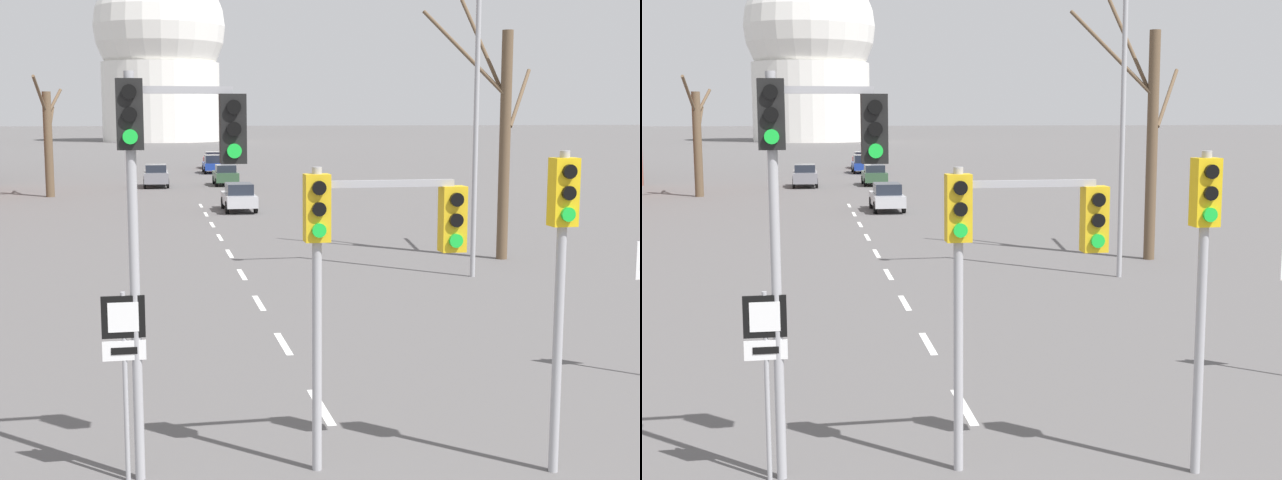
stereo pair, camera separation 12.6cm
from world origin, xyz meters
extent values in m
cube|color=silver|center=(0.00, 7.80, 0.00)|extent=(0.16, 2.00, 0.01)
cube|color=silver|center=(0.00, 12.30, 0.00)|extent=(0.16, 2.00, 0.01)
cube|color=silver|center=(0.00, 16.80, 0.00)|extent=(0.16, 2.00, 0.01)
cube|color=silver|center=(0.00, 21.30, 0.00)|extent=(0.16, 2.00, 0.01)
cube|color=silver|center=(0.00, 25.80, 0.00)|extent=(0.16, 2.00, 0.01)
cube|color=silver|center=(0.00, 30.30, 0.00)|extent=(0.16, 2.00, 0.01)
cube|color=silver|center=(0.00, 34.80, 0.00)|extent=(0.16, 2.00, 0.01)
cube|color=silver|center=(0.00, 39.30, 0.00)|extent=(0.16, 2.00, 0.01)
cube|color=silver|center=(0.00, 43.80, 0.00)|extent=(0.16, 2.00, 0.01)
cylinder|color=#9E9EA3|center=(-3.15, 5.17, 2.88)|extent=(0.14, 0.14, 5.76)
cube|color=black|center=(-3.15, 5.17, 5.18)|extent=(0.36, 0.28, 0.96)
cylinder|color=black|center=(-3.15, 5.00, 5.48)|extent=(0.20, 0.06, 0.20)
cylinder|color=black|center=(-3.15, 5.00, 5.18)|extent=(0.20, 0.06, 0.20)
cylinder|color=green|center=(-3.15, 5.00, 4.89)|extent=(0.20, 0.06, 0.20)
cube|color=#9E9EA3|center=(-2.45, 5.17, 5.51)|extent=(1.39, 0.10, 0.10)
cube|color=black|center=(-1.76, 5.17, 4.98)|extent=(0.36, 0.28, 0.96)
cylinder|color=black|center=(-1.76, 5.00, 5.28)|extent=(0.20, 0.06, 0.20)
cylinder|color=black|center=(-1.76, 5.00, 4.98)|extent=(0.20, 0.06, 0.20)
cylinder|color=green|center=(-1.76, 5.00, 4.69)|extent=(0.20, 0.06, 0.20)
cylinder|color=#9E9EA3|center=(2.79, 4.30, 2.34)|extent=(0.14, 0.14, 4.69)
cube|color=yellow|center=(2.79, 4.30, 4.11)|extent=(0.36, 0.28, 0.96)
cylinder|color=black|center=(2.79, 4.13, 4.40)|extent=(0.20, 0.06, 0.20)
cylinder|color=black|center=(2.79, 4.13, 4.11)|extent=(0.20, 0.06, 0.20)
cylinder|color=green|center=(2.79, 4.13, 3.81)|extent=(0.20, 0.06, 0.20)
cylinder|color=#9E9EA3|center=(-0.60, 5.03, 2.23)|extent=(0.14, 0.14, 4.45)
cube|color=gold|center=(-0.60, 5.03, 3.87)|extent=(0.36, 0.28, 0.96)
cylinder|color=black|center=(-0.60, 4.86, 4.17)|extent=(0.20, 0.06, 0.20)
cylinder|color=black|center=(-0.60, 4.86, 3.87)|extent=(0.20, 0.06, 0.20)
cylinder|color=green|center=(-0.60, 4.86, 3.58)|extent=(0.20, 0.06, 0.20)
cube|color=#9E9EA3|center=(0.41, 5.03, 4.20)|extent=(2.01, 0.10, 0.10)
cube|color=gold|center=(1.42, 5.03, 3.67)|extent=(0.36, 0.28, 0.96)
cylinder|color=black|center=(1.42, 4.86, 3.97)|extent=(0.20, 0.06, 0.20)
cylinder|color=black|center=(1.42, 4.86, 3.67)|extent=(0.20, 0.06, 0.20)
cylinder|color=green|center=(1.42, 4.86, 3.38)|extent=(0.20, 0.06, 0.20)
cylinder|color=#9E9EA3|center=(-3.32, 5.15, 1.37)|extent=(0.07, 0.07, 2.74)
cube|color=black|center=(-3.32, 5.13, 2.39)|extent=(0.60, 0.03, 0.60)
cube|color=white|center=(-3.32, 5.11, 2.39)|extent=(0.42, 0.01, 0.42)
cube|color=white|center=(-3.32, 5.13, 1.91)|extent=(0.60, 0.03, 0.28)
cube|color=black|center=(-3.32, 5.11, 1.91)|extent=(0.36, 0.01, 0.10)
cylinder|color=#9E9EA3|center=(7.26, 19.53, 4.52)|extent=(0.16, 0.16, 9.04)
cube|color=maroon|center=(3.29, 79.56, 0.68)|extent=(1.68, 4.26, 0.70)
cube|color=#1E232D|center=(3.29, 79.35, 1.31)|extent=(1.42, 2.05, 0.57)
cylinder|color=black|center=(2.50, 80.89, 0.33)|extent=(0.18, 0.65, 0.65)
cylinder|color=black|center=(4.08, 80.89, 0.33)|extent=(0.18, 0.65, 0.65)
cylinder|color=black|center=(2.50, 78.24, 0.33)|extent=(0.18, 0.65, 0.65)
cylinder|color=black|center=(4.08, 78.24, 0.33)|extent=(0.18, 0.65, 0.65)
cube|color=slate|center=(-2.37, 57.71, 0.72)|extent=(1.69, 4.13, 0.74)
cube|color=#1E232D|center=(-2.37, 57.50, 1.36)|extent=(1.44, 1.98, 0.54)
cylinder|color=black|center=(-3.16, 58.99, 0.35)|extent=(0.18, 0.70, 0.70)
cylinder|color=black|center=(-1.57, 58.99, 0.35)|extent=(0.18, 0.70, 0.70)
cylinder|color=black|center=(-3.16, 56.43, 0.35)|extent=(0.18, 0.70, 0.70)
cylinder|color=black|center=(-1.57, 56.43, 0.35)|extent=(0.18, 0.70, 0.70)
cube|color=#2D4C33|center=(2.68, 58.44, 0.65)|extent=(1.65, 3.97, 0.68)
cube|color=#1E232D|center=(2.68, 58.24, 1.25)|extent=(1.40, 1.91, 0.53)
cylinder|color=black|center=(1.91, 59.67, 0.31)|extent=(0.18, 0.61, 0.61)
cylinder|color=black|center=(3.46, 59.67, 0.31)|extent=(0.18, 0.61, 0.61)
cylinder|color=black|center=(1.91, 57.20, 0.31)|extent=(0.18, 0.61, 0.61)
cylinder|color=black|center=(3.46, 57.20, 0.31)|extent=(0.18, 0.61, 0.61)
cube|color=#B7B7BC|center=(1.87, 40.69, 0.63)|extent=(1.61, 4.30, 0.60)
cube|color=#1E232D|center=(1.87, 40.47, 1.22)|extent=(1.37, 2.06, 0.58)
cylinder|color=black|center=(1.11, 42.02, 0.33)|extent=(0.18, 0.65, 0.65)
cylinder|color=black|center=(2.62, 42.02, 0.33)|extent=(0.18, 0.65, 0.65)
cylinder|color=black|center=(1.11, 39.36, 0.33)|extent=(0.18, 0.65, 0.65)
cylinder|color=black|center=(2.62, 39.36, 0.33)|extent=(0.18, 0.65, 0.65)
cube|color=navy|center=(2.79, 72.38, 0.62)|extent=(1.70, 4.21, 0.58)
cube|color=#1E232D|center=(2.79, 72.16, 1.27)|extent=(1.44, 2.02, 0.70)
cylinder|color=black|center=(1.99, 73.68, 0.33)|extent=(0.18, 0.66, 0.66)
cylinder|color=black|center=(3.59, 73.68, 0.33)|extent=(0.18, 0.66, 0.66)
cylinder|color=black|center=(1.99, 71.07, 0.33)|extent=(0.18, 0.66, 0.66)
cylinder|color=black|center=(3.59, 71.07, 0.33)|extent=(0.18, 0.66, 0.66)
cylinder|color=brown|center=(-9.03, 51.17, 3.30)|extent=(0.54, 0.54, 6.59)
cylinder|color=brown|center=(-8.91, 51.82, 4.68)|extent=(0.42, 1.46, 2.05)
cylinder|color=brown|center=(-9.28, 49.84, 6.39)|extent=(0.57, 2.79, 2.27)
cylinder|color=brown|center=(-8.62, 51.94, 6.00)|extent=(0.87, 1.73, 1.68)
cylinder|color=brown|center=(9.57, 22.72, 4.05)|extent=(0.39, 0.39, 8.11)
cylinder|color=brown|center=(8.29, 23.70, 7.40)|extent=(2.48, 2.23, 3.15)
cylinder|color=brown|center=(9.03, 23.67, 7.53)|extent=(1.14, 2.05, 3.71)
cylinder|color=brown|center=(10.53, 23.73, 5.80)|extent=(1.77, 2.30, 2.23)
cylinder|color=silver|center=(0.00, 168.99, 7.48)|extent=(22.43, 22.43, 14.95)
sphere|color=silver|center=(0.00, 168.99, 21.81)|extent=(24.92, 24.92, 24.92)
camera|label=1|loc=(-2.93, -7.26, 5.19)|focal=50.00mm
camera|label=2|loc=(-2.80, -7.28, 5.19)|focal=50.00mm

